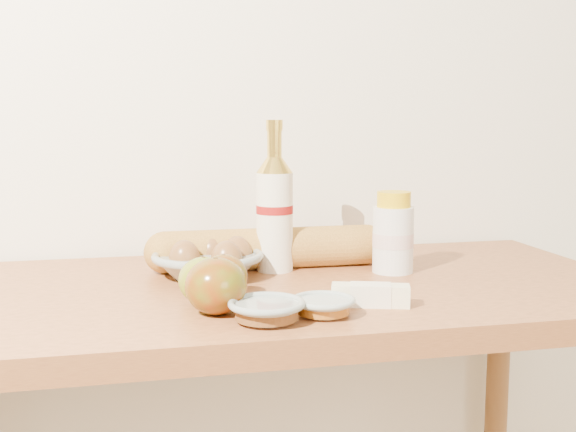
% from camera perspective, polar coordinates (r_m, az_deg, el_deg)
% --- Properties ---
extents(back_wall, '(3.50, 0.02, 2.60)m').
position_cam_1_polar(back_wall, '(1.52, -3.09, 12.40)').
color(back_wall, white).
rests_on(back_wall, ground).
extents(table, '(1.20, 0.60, 0.90)m').
position_cam_1_polar(table, '(1.26, -0.31, -10.82)').
color(table, '#B06938').
rests_on(table, ground).
extents(bourbon_bottle, '(0.08, 0.08, 0.27)m').
position_cam_1_polar(bourbon_bottle, '(1.31, -1.06, 0.46)').
color(bourbon_bottle, '#EFE6CB').
rests_on(bourbon_bottle, table).
extents(cream_bottle, '(0.08, 0.08, 0.15)m').
position_cam_1_polar(cream_bottle, '(1.32, 8.30, -1.50)').
color(cream_bottle, white).
rests_on(cream_bottle, table).
extents(egg_bowl, '(0.25, 0.25, 0.07)m').
position_cam_1_polar(egg_bowl, '(1.28, -6.33, -3.55)').
color(egg_bowl, gray).
rests_on(egg_bowl, table).
extents(baguette, '(0.46, 0.08, 0.08)m').
position_cam_1_polar(baguette, '(1.34, -1.53, -2.57)').
color(baguette, gold).
rests_on(baguette, table).
extents(apple_yellowgreen, '(0.10, 0.10, 0.07)m').
position_cam_1_polar(apple_yellowgreen, '(1.10, -6.65, -5.07)').
color(apple_yellowgreen, olive).
rests_on(apple_yellowgreen, table).
extents(apple_redgreen_front, '(0.12, 0.12, 0.08)m').
position_cam_1_polar(apple_redgreen_front, '(1.04, -5.72, -5.53)').
color(apple_redgreen_front, maroon).
rests_on(apple_redgreen_front, table).
extents(apple_redgreen_right, '(0.09, 0.09, 0.07)m').
position_cam_1_polar(apple_redgreen_right, '(1.13, -5.10, -4.76)').
color(apple_redgreen_right, '#910B07').
rests_on(apple_redgreen_right, table).
extents(sugar_bowl, '(0.11, 0.11, 0.03)m').
position_cam_1_polar(sugar_bowl, '(1.00, -1.70, -7.47)').
color(sugar_bowl, gray).
rests_on(sugar_bowl, table).
extents(syrup_bowl, '(0.10, 0.10, 0.03)m').
position_cam_1_polar(syrup_bowl, '(1.04, 2.81, -7.11)').
color(syrup_bowl, '#98A6A0').
rests_on(syrup_bowl, table).
extents(butter_stick, '(0.12, 0.07, 0.03)m').
position_cam_1_polar(butter_stick, '(1.09, 6.53, -6.23)').
color(butter_stick, beige).
rests_on(butter_stick, table).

